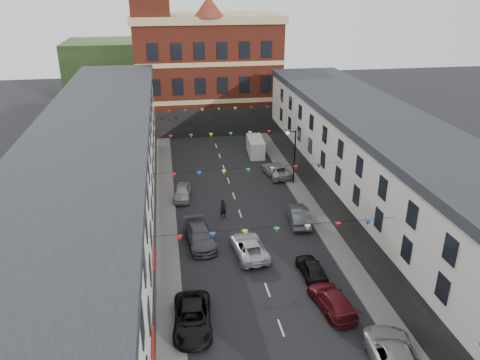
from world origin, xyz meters
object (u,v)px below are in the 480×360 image
car_left_e (182,192)px  car_left_d (200,236)px  car_right_f (276,170)px  car_right_c (332,300)px  car_right_d (312,268)px  street_lamp (293,150)px  car_left_c (192,318)px  car_right_e (299,215)px  car_right_b (394,356)px  white_van (256,147)px  pedestrian (223,209)px  moving_car (249,247)px

car_left_e → car_left_d: bearing=-76.9°
car_right_f → car_left_d: bearing=46.9°
car_right_c → car_right_d: car_right_c is taller
street_lamp → car_right_f: 4.25m
car_left_c → car_right_e: bearing=53.4°
car_left_d → car_right_d: 9.77m
street_lamp → car_left_e: street_lamp is taller
car_right_c → car_right_f: bearing=-102.1°
car_right_b → car_right_c: car_right_b is taller
car_right_e → white_van: size_ratio=0.98×
car_left_e → car_right_c: bearing=-57.7°
car_left_c → pedestrian: 14.94m
car_left_d → car_right_c: bearing=-57.6°
car_left_e → car_right_b: bearing=-59.5°
car_left_c → car_left_d: bearing=86.1°
car_right_b → car_right_c: 5.76m
car_right_b → car_right_e: car_right_b is taller
white_van → car_right_e: bearing=-85.2°
moving_car → car_right_d: bearing=132.8°
car_left_e → car_right_c: size_ratio=0.85×
car_right_b → car_right_d: (-1.90, 9.40, -0.13)m
car_left_c → car_right_b: 12.16m
car_left_d → car_right_c: 12.64m
car_right_f → white_van: white_van is taller
car_left_c → car_right_c: (9.29, 0.33, -0.03)m
pedestrian → car_right_b: bearing=-89.9°
moving_car → pedestrian: 6.71m
car_left_e → car_right_e: car_right_e is taller
street_lamp → car_right_d: (-2.95, -16.79, -3.25)m
car_left_e → car_right_b: car_right_b is taller
car_right_b → pedestrian: bearing=-62.0°
car_left_c → car_right_d: car_left_c is taller
moving_car → white_van: bearing=-107.6°
car_left_e → car_right_e: bearing=-27.1°
car_right_c → moving_car: (-4.24, 7.52, 0.02)m
moving_car → pedestrian: size_ratio=2.71×
car_right_b → moving_car: car_right_b is taller
car_left_d → car_right_e: size_ratio=1.13×
car_right_c → car_right_b: bearing=99.3°
car_left_e → car_right_b: 26.62m
car_right_f → white_van: size_ratio=1.05×
car_right_f → white_van: bearing=-89.9°
street_lamp → pedestrian: size_ratio=3.22×
car_left_c → car_right_d: 10.03m
moving_car → pedestrian: bearing=-84.9°
car_left_d → street_lamp: bearing=38.5°
car_left_e → white_van: size_ratio=0.85×
car_right_d → car_right_f: car_right_f is taller
car_left_d → car_right_e: bearing=7.2°
car_left_e → car_right_b: (10.71, -24.37, 0.10)m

